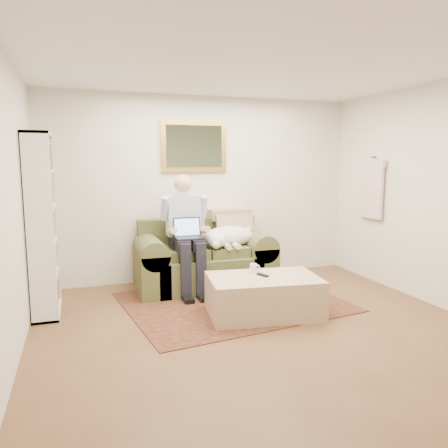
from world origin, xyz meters
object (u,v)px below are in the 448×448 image
sofa (204,264)px  sleeping_dog (229,236)px  bookshelf (42,225)px  seated_man (187,235)px  coffee_mug (253,268)px  ottoman (264,296)px  laptop (188,233)px

sofa → sleeping_dog: bearing=-15.7°
bookshelf → seated_man: bearing=8.2°
coffee_mug → bookshelf: (-2.25, 0.66, 0.51)m
seated_man → sleeping_dog: seated_man is taller
sofa → bookshelf: size_ratio=0.90×
sleeping_dog → ottoman: size_ratio=0.62×
laptop → coffee_mug: laptop is taller
seated_man → ottoman: bearing=-61.9°
sofa → coffee_mug: bearing=-75.1°
sleeping_dog → ottoman: (-0.00, -1.19, -0.47)m
seated_man → bookshelf: (-1.69, -0.24, 0.24)m
sofa → bookshelf: bookshelf is taller
sofa → seated_man: size_ratio=1.19×
sleeping_dog → coffee_mug: size_ratio=7.45×
laptop → sleeping_dog: (0.60, 0.14, -0.11)m
sleeping_dog → bookshelf: bearing=-172.1°
laptop → ottoman: size_ratio=0.29×
sofa → coffee_mug: (0.28, -1.07, 0.17)m
laptop → coffee_mug: (0.56, -0.83, -0.31)m
sofa → seated_man: bearing=-148.5°
seated_man → laptop: 0.08m
seated_man → sleeping_dog: bearing=7.1°
bookshelf → sofa: bearing=11.8°
seated_man → coffee_mug: seated_man is taller
ottoman → coffee_mug: 0.34m
sofa → seated_man: seated_man is taller
coffee_mug → seated_man: bearing=121.7°
seated_man → coffee_mug: (0.56, -0.90, -0.27)m
sleeping_dog → coffee_mug: 1.00m
laptop → ottoman: bearing=-60.3°
ottoman → coffee_mug: coffee_mug is taller
laptop → sleeping_dog: 0.62m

